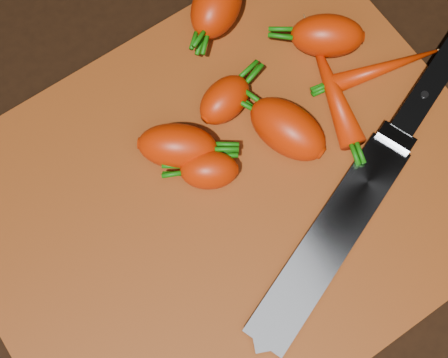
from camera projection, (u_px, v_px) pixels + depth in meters
ground at (230, 198)px, 0.62m from camera, size 2.00×2.00×0.01m
cutting_board at (230, 195)px, 0.61m from camera, size 0.50×0.40×0.01m
carrot_0 at (209, 170)px, 0.60m from camera, size 0.07×0.06×0.04m
carrot_1 at (178, 146)px, 0.60m from camera, size 0.09×0.08×0.04m
carrot_2 at (288, 129)px, 0.60m from camera, size 0.07×0.09×0.05m
carrot_3 at (217, 5)px, 0.65m from camera, size 0.09×0.09×0.05m
carrot_4 at (225, 100)px, 0.62m from camera, size 0.07×0.05×0.04m
carrot_5 at (327, 36)px, 0.64m from camera, size 0.09×0.08×0.04m
carrot_6 at (332, 88)px, 0.63m from camera, size 0.07×0.13×0.03m
carrot_7 at (385, 68)px, 0.64m from camera, size 0.12×0.05×0.02m
knife at (343, 220)px, 0.59m from camera, size 0.37×0.17×0.02m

